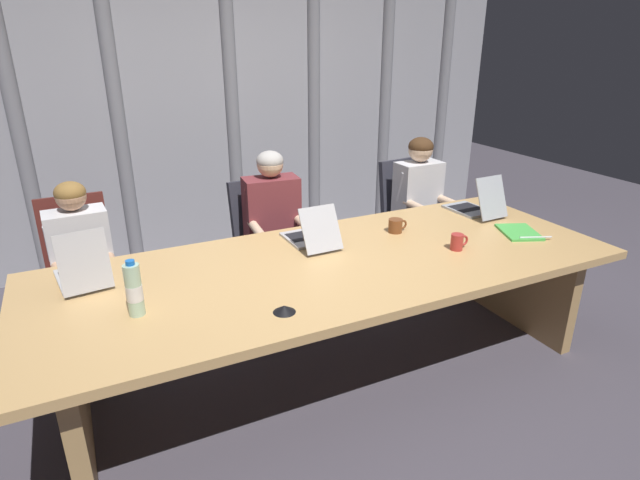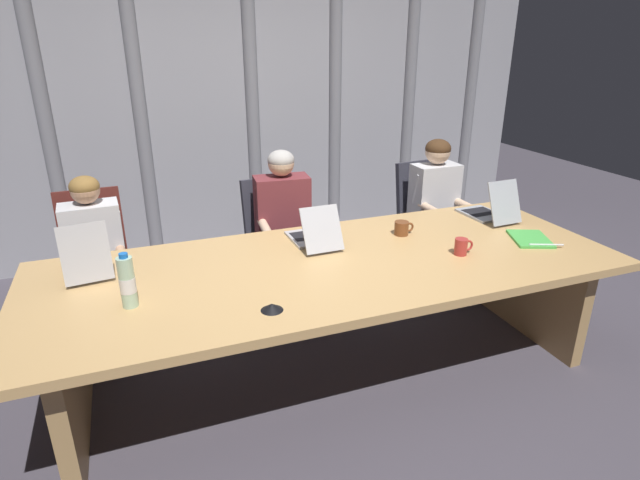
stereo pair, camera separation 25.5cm
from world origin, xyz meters
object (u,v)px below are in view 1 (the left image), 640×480
(person_left_end, at_px, (83,259))
(coffee_mug_far, at_px, (458,242))
(laptop_left_mid, at_px, (310,235))
(laptop_center, at_px, (475,206))
(office_chair_left_end, at_px, (85,287))
(office_chair_left_mid, at_px, (267,255))
(office_chair_center, at_px, (410,228))
(water_bottle_primary, at_px, (134,290))
(laptop_left_end, at_px, (83,273))
(person_center, at_px, (423,198))
(coffee_mug_near, at_px, (396,226))
(conference_mic_left_side, at_px, (284,309))
(spiral_notepad, at_px, (519,232))
(person_left_mid, at_px, (275,222))

(person_left_end, height_order, coffee_mug_far, person_left_end)
(laptop_left_mid, distance_m, laptop_center, 1.34)
(office_chair_left_end, bearing_deg, office_chair_left_mid, 88.27)
(laptop_left_mid, distance_m, office_chair_center, 1.61)
(office_chair_left_end, distance_m, office_chair_center, 2.68)
(laptop_left_mid, distance_m, water_bottle_primary, 1.20)
(laptop_left_end, xyz_separation_m, water_bottle_primary, (0.21, -0.46, 0.06))
(person_center, height_order, water_bottle_primary, person_center)
(coffee_mug_near, bearing_deg, laptop_left_end, 177.62)
(laptop_left_end, bearing_deg, coffee_mug_near, -99.71)
(coffee_mug_near, xyz_separation_m, conference_mic_left_side, (-1.08, -0.67, -0.03))
(person_left_end, distance_m, conference_mic_left_side, 1.60)
(office_chair_center, xyz_separation_m, coffee_mug_near, (-0.75, -0.85, 0.42))
(water_bottle_primary, relative_size, coffee_mug_far, 2.24)
(laptop_left_end, distance_m, office_chair_center, 2.81)
(laptop_left_end, bearing_deg, water_bottle_primary, -163.25)
(coffee_mug_near, bearing_deg, office_chair_left_mid, 125.66)
(water_bottle_primary, height_order, conference_mic_left_side, water_bottle_primary)
(laptop_left_end, distance_m, person_left_end, 0.63)
(laptop_center, bearing_deg, coffee_mug_far, 127.92)
(coffee_mug_near, bearing_deg, person_center, 42.98)
(water_bottle_primary, distance_m, spiral_notepad, 2.43)
(spiral_notepad, bearing_deg, person_left_end, -179.40)
(office_chair_left_end, bearing_deg, person_left_mid, 81.86)
(coffee_mug_near, bearing_deg, water_bottle_primary, -167.31)
(office_chair_left_end, xyz_separation_m, spiral_notepad, (2.65, -1.23, 0.38))
(laptop_left_end, xyz_separation_m, office_chair_center, (2.66, 0.77, -0.44))
(office_chair_left_mid, xyz_separation_m, person_center, (1.36, -0.15, 0.33))
(laptop_left_end, relative_size, office_chair_left_mid, 0.46)
(water_bottle_primary, bearing_deg, laptop_center, 10.56)
(person_left_end, distance_m, person_center, 2.66)
(office_chair_left_mid, bearing_deg, coffee_mug_near, 30.56)
(laptop_left_mid, distance_m, coffee_mug_near, 0.60)
(laptop_left_end, xyz_separation_m, coffee_mug_near, (1.91, -0.08, -0.02))
(office_chair_left_mid, xyz_separation_m, spiral_notepad, (1.33, -1.23, 0.39))
(laptop_left_end, height_order, spiral_notepad, laptop_left_end)
(office_chair_left_end, height_order, office_chair_center, office_chair_left_end)
(spiral_notepad, bearing_deg, office_chair_center, 111.44)
(person_left_mid, xyz_separation_m, person_center, (1.34, -0.00, 0.00))
(laptop_left_mid, bearing_deg, coffee_mug_far, -123.73)
(office_chair_center, bearing_deg, conference_mic_left_side, -57.10)
(coffee_mug_near, relative_size, conference_mic_left_side, 1.25)
(office_chair_left_end, xyz_separation_m, conference_mic_left_side, (0.85, -1.52, 0.39))
(laptop_left_end, relative_size, office_chair_left_end, 0.44)
(office_chair_center, bearing_deg, laptop_left_end, -80.69)
(office_chair_left_end, relative_size, conference_mic_left_side, 8.61)
(office_chair_left_mid, relative_size, office_chair_center, 0.98)
(laptop_left_mid, xyz_separation_m, laptop_center, (1.34, 0.00, 0.01))
(office_chair_left_mid, bearing_deg, office_chair_left_end, -95.24)
(laptop_left_end, xyz_separation_m, office_chair_left_mid, (1.30, 0.77, -0.45))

